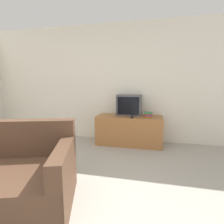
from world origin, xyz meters
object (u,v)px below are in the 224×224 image
(tv_stand, at_px, (129,130))
(television, at_px, (129,105))
(book_stack, at_px, (148,115))
(remote_on_stand, at_px, (132,117))

(tv_stand, xyz_separation_m, television, (-0.03, 0.12, 0.53))
(book_stack, relative_size, remote_on_stand, 1.10)
(tv_stand, bearing_deg, television, 102.61)
(tv_stand, distance_m, television, 0.54)
(television, xyz_separation_m, remote_on_stand, (0.09, -0.27, -0.21))
(tv_stand, height_order, book_stack, book_stack)
(television, distance_m, book_stack, 0.47)
(remote_on_stand, bearing_deg, tv_stand, 114.32)
(television, distance_m, remote_on_stand, 0.35)
(book_stack, xyz_separation_m, remote_on_stand, (-0.32, -0.11, -0.04))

